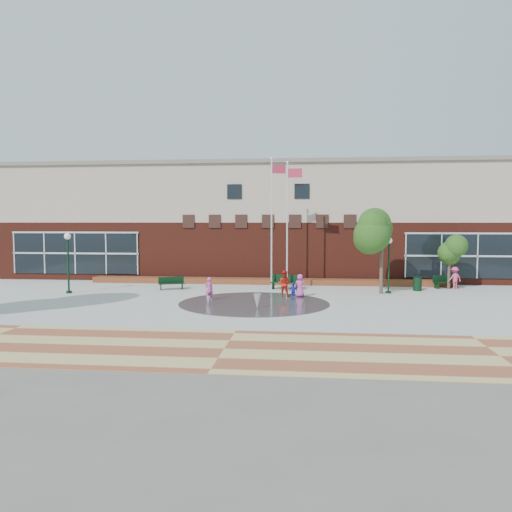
# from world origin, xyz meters

# --- Properties ---
(ground) EXTENTS (120.00, 120.00, 0.00)m
(ground) POSITION_xyz_m (0.00, 0.00, 0.00)
(ground) COLOR #666056
(ground) RESTS_ON ground
(plaza_concrete) EXTENTS (46.00, 18.00, 0.01)m
(plaza_concrete) POSITION_xyz_m (0.00, 4.00, 0.00)
(plaza_concrete) COLOR #A8A8A0
(plaza_concrete) RESTS_ON ground
(paver_band) EXTENTS (46.00, 6.00, 0.01)m
(paver_band) POSITION_xyz_m (0.00, -7.00, 0.00)
(paver_band) COLOR #994F32
(paver_band) RESTS_ON ground
(splash_pad) EXTENTS (8.40, 8.40, 0.01)m
(splash_pad) POSITION_xyz_m (0.00, 3.00, 0.00)
(splash_pad) COLOR #383A3D
(splash_pad) RESTS_ON ground
(library_building) EXTENTS (44.40, 10.40, 9.20)m
(library_building) POSITION_xyz_m (0.00, 17.48, 4.64)
(library_building) COLOR #581F15
(library_building) RESTS_ON ground
(flower_bed) EXTENTS (26.00, 1.20, 0.40)m
(flower_bed) POSITION_xyz_m (0.00, 11.60, 0.00)
(flower_bed) COLOR #A50B1D
(flower_bed) RESTS_ON ground
(flagpole_left) EXTENTS (1.00, 0.39, 8.83)m
(flagpole_left) POSITION_xyz_m (0.59, 8.82, 4.92)
(flagpole_left) COLOR white
(flagpole_left) RESTS_ON ground
(flagpole_right) EXTENTS (1.05, 0.18, 8.52)m
(flagpole_right) POSITION_xyz_m (1.65, 8.46, 4.76)
(flagpole_right) COLOR white
(flagpole_right) RESTS_ON ground
(lamp_left) EXTENTS (0.41, 0.41, 3.85)m
(lamp_left) POSITION_xyz_m (-12.17, 5.66, 2.40)
(lamp_left) COLOR black
(lamp_left) RESTS_ON ground
(lamp_right) EXTENTS (0.38, 0.38, 3.57)m
(lamp_right) POSITION_xyz_m (8.08, 7.74, 2.22)
(lamp_right) COLOR black
(lamp_right) RESTS_ON ground
(bench_left) EXTENTS (1.76, 1.07, 0.86)m
(bench_left) POSITION_xyz_m (-6.12, 7.99, 0.28)
(bench_left) COLOR black
(bench_left) RESTS_ON ground
(bench_mid) EXTENTS (2.05, 0.91, 0.99)m
(bench_mid) POSITION_xyz_m (1.46, 8.84, 0.32)
(bench_mid) COLOR black
(bench_mid) RESTS_ON ground
(bench_right) EXTENTS (1.84, 1.16, 0.90)m
(bench_right) POSITION_xyz_m (12.36, 10.61, 0.29)
(bench_right) COLOR black
(bench_right) RESTS_ON ground
(trash_can) EXTENTS (0.59, 0.59, 0.97)m
(trash_can) POSITION_xyz_m (10.17, 9.09, 0.49)
(trash_can) COLOR black
(trash_can) RESTS_ON ground
(tree_mid) EXTENTS (3.19, 3.19, 5.38)m
(tree_mid) POSITION_xyz_m (7.59, 7.53, 3.92)
(tree_mid) COLOR #413027
(tree_mid) RESTS_ON ground
(tree_small_right) EXTENTS (2.16, 2.16, 3.69)m
(tree_small_right) POSITION_xyz_m (12.48, 10.29, 2.69)
(tree_small_right) COLOR #413027
(tree_small_right) RESTS_ON ground
(water_jet_a) EXTENTS (0.40, 0.40, 0.79)m
(water_jet_a) POSITION_xyz_m (0.35, 1.19, 0.00)
(water_jet_a) COLOR white
(water_jet_a) RESTS_ON ground
(water_jet_b) EXTENTS (0.22, 0.22, 0.49)m
(water_jet_b) POSITION_xyz_m (-2.41, 2.01, 0.00)
(water_jet_b) COLOR white
(water_jet_b) RESTS_ON ground
(child_splash) EXTENTS (0.60, 0.55, 1.37)m
(child_splash) POSITION_xyz_m (-2.69, 3.66, 0.69)
(child_splash) COLOR #D94B98
(child_splash) RESTS_ON ground
(adult_red) EXTENTS (0.89, 0.76, 1.62)m
(adult_red) POSITION_xyz_m (1.55, 5.58, 0.81)
(adult_red) COLOR red
(adult_red) RESTS_ON ground
(adult_pink) EXTENTS (0.75, 0.55, 1.41)m
(adult_pink) POSITION_xyz_m (2.51, 5.61, 0.70)
(adult_pink) COLOR #D444A5
(adult_pink) RESTS_ON ground
(child_blue) EXTENTS (0.64, 0.52, 1.01)m
(child_blue) POSITION_xyz_m (2.14, 4.53, 0.51)
(child_blue) COLOR #2629BE
(child_blue) RESTS_ON ground
(person_bench) EXTENTS (1.13, 0.90, 1.53)m
(person_bench) POSITION_xyz_m (12.84, 10.23, 0.77)
(person_bench) COLOR #DC496F
(person_bench) RESTS_ON ground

